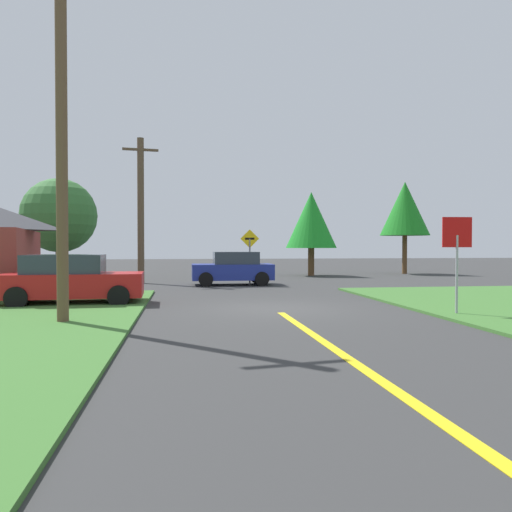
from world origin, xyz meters
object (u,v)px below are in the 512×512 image
at_px(oak_tree_left, 59,216).
at_px(stop_sign, 457,246).
at_px(car_approaching_junction, 233,268).
at_px(direction_sign, 250,251).
at_px(parked_car_near_building, 71,280).
at_px(utility_pole_mid, 141,209).
at_px(oak_tree_right, 405,209).
at_px(pine_tree_center, 311,220).
at_px(utility_pole_near, 62,133).

bearing_deg(oak_tree_left, stop_sign, -50.10).
relative_size(car_approaching_junction, oak_tree_left, 0.68).
bearing_deg(car_approaching_junction, stop_sign, 112.53).
height_order(direction_sign, oak_tree_left, oak_tree_left).
xyz_separation_m(parked_car_near_building, oak_tree_left, (-3.37, 12.83, 2.82)).
bearing_deg(stop_sign, car_approaching_junction, -63.39).
height_order(utility_pole_mid, oak_tree_right, utility_pole_mid).
height_order(stop_sign, oak_tree_left, oak_tree_left).
bearing_deg(direction_sign, parked_car_near_building, -133.78).
relative_size(utility_pole_mid, oak_tree_left, 1.29).
height_order(stop_sign, parked_car_near_building, stop_sign).
distance_m(pine_tree_center, oak_tree_right, 7.06).
distance_m(oak_tree_left, pine_tree_center, 15.20).
relative_size(stop_sign, utility_pole_near, 0.30).
distance_m(stop_sign, oak_tree_left, 22.32).
bearing_deg(utility_pole_mid, oak_tree_left, 143.64).
distance_m(stop_sign, utility_pole_near, 10.55).
distance_m(car_approaching_junction, utility_pole_near, 13.44).
bearing_deg(parked_car_near_building, stop_sign, -23.51).
bearing_deg(pine_tree_center, utility_pole_near, -120.64).
xyz_separation_m(pine_tree_center, oak_tree_right, (6.90, 1.15, 0.90)).
height_order(stop_sign, direction_sign, direction_sign).
bearing_deg(pine_tree_center, stop_sign, -92.58).
height_order(utility_pole_mid, oak_tree_left, utility_pole_mid).
bearing_deg(utility_pole_near, pine_tree_center, 59.36).
bearing_deg(pine_tree_center, oak_tree_right, 9.46).
relative_size(utility_pole_near, oak_tree_right, 1.41).
xyz_separation_m(parked_car_near_building, utility_pole_near, (0.71, -4.21, 3.80)).
relative_size(stop_sign, car_approaching_junction, 0.68).
distance_m(stop_sign, direction_sign, 12.04).
bearing_deg(direction_sign, oak_tree_right, 35.62).
bearing_deg(oak_tree_right, stop_sign, -111.34).
height_order(stop_sign, utility_pole_mid, utility_pole_mid).
relative_size(stop_sign, parked_car_near_building, 0.60).
bearing_deg(oak_tree_right, utility_pole_near, -132.21).
relative_size(stop_sign, direction_sign, 0.99).
bearing_deg(car_approaching_junction, parked_car_near_building, 51.42).
bearing_deg(pine_tree_center, parked_car_near_building, -129.15).
distance_m(direction_sign, oak_tree_right, 14.87).
bearing_deg(oak_tree_right, parked_car_near_building, -140.13).
xyz_separation_m(parked_car_near_building, pine_tree_center, (11.74, 14.42, 2.76)).
bearing_deg(pine_tree_center, car_approaching_junction, -129.79).
bearing_deg(utility_pole_mid, direction_sign, -22.61).
bearing_deg(parked_car_near_building, oak_tree_right, 37.65).
xyz_separation_m(utility_pole_near, pine_tree_center, (11.04, 18.63, -1.05)).
height_order(pine_tree_center, oak_tree_right, oak_tree_right).
xyz_separation_m(parked_car_near_building, car_approaching_junction, (6.01, 7.54, -0.00)).
bearing_deg(direction_sign, oak_tree_left, 150.39).
xyz_separation_m(parked_car_near_building, direction_sign, (6.77, 7.06, 0.88)).
bearing_deg(parked_car_near_building, direction_sign, 44.00).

